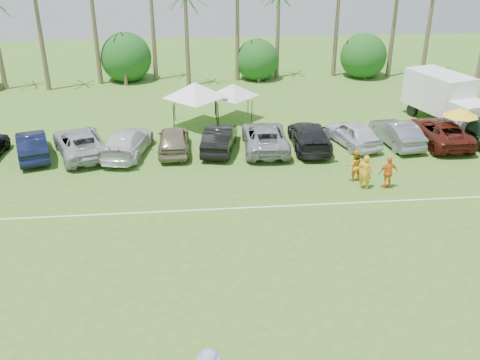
{
  "coord_description": "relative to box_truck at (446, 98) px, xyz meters",
  "views": [
    {
      "loc": [
        -0.39,
        -9.72,
        12.91
      ],
      "look_at": [
        1.93,
        13.96,
        1.6
      ],
      "focal_mm": 40.0,
      "sensor_mm": 36.0,
      "label": 1
    }
  ],
  "objects": [
    {
      "name": "field_lines",
      "position": [
        -17.83,
        -17.58,
        -1.84
      ],
      "size": [
        80.0,
        12.1,
        0.01
      ],
      "color": "white",
      "rests_on": "ground"
    },
    {
      "name": "bush_tree_1",
      "position": [
        -23.83,
        13.42,
        -0.05
      ],
      "size": [
        4.0,
        4.0,
        4.0
      ],
      "color": "brown",
      "rests_on": "ground"
    },
    {
      "name": "bush_tree_2",
      "position": [
        -11.83,
        13.42,
        -0.05
      ],
      "size": [
        4.0,
        4.0,
        4.0
      ],
      "color": "brown",
      "rests_on": "ground"
    },
    {
      "name": "bush_tree_3",
      "position": [
        -1.83,
        13.42,
        -0.05
      ],
      "size": [
        4.0,
        4.0,
        4.0
      ],
      "color": "brown",
      "rests_on": "ground"
    },
    {
      "name": "sideline_player_a",
      "position": [
        -8.97,
        -9.97,
        -0.87
      ],
      "size": [
        0.84,
        0.71,
        1.95
      ],
      "primitive_type": "imported",
      "rotation": [
        0.0,
        0.0,
        2.74
      ],
      "color": "orange",
      "rests_on": "ground"
    },
    {
      "name": "sideline_player_b",
      "position": [
        -9.23,
        -8.87,
        -0.95
      ],
      "size": [
        0.91,
        0.73,
        1.79
      ],
      "primitive_type": "imported",
      "rotation": [
        0.0,
        0.0,
        3.2
      ],
      "color": "orange",
      "rests_on": "ground"
    },
    {
      "name": "sideline_player_c",
      "position": [
        -7.7,
        -10.04,
        -0.92
      ],
      "size": [
        1.12,
        0.56,
        1.84
      ],
      "primitive_type": "imported",
      "rotation": [
        0.0,
        0.0,
        3.25
      ],
      "color": "orange",
      "rests_on": "ground"
    },
    {
      "name": "box_truck",
      "position": [
        0.0,
        0.0,
        0.0
      ],
      "size": [
        4.28,
        7.12,
        3.45
      ],
      "rotation": [
        0.0,
        0.0,
        0.28
      ],
      "color": "white",
      "rests_on": "ground"
    },
    {
      "name": "canopy_tent_left",
      "position": [
        -17.82,
        0.88,
        1.37
      ],
      "size": [
        4.63,
        4.63,
        3.75
      ],
      "color": "black",
      "rests_on": "ground"
    },
    {
      "name": "canopy_tent_right",
      "position": [
        -15.07,
        2.17,
        0.85
      ],
      "size": [
        3.88,
        3.88,
        3.15
      ],
      "color": "black",
      "rests_on": "ground"
    },
    {
      "name": "market_umbrella",
      "position": [
        -1.07,
        -4.34,
        0.41
      ],
      "size": [
        2.25,
        2.25,
        2.51
      ],
      "color": "black",
      "rests_on": "ground"
    },
    {
      "name": "parked_car_1",
      "position": [
        -27.95,
        -3.74,
        -1.03
      ],
      "size": [
        3.1,
        5.21,
        1.62
      ],
      "primitive_type": "imported",
      "rotation": [
        0.0,
        0.0,
        3.44
      ],
      "color": "black",
      "rests_on": "ground"
    },
    {
      "name": "parked_car_2",
      "position": [
        -25.07,
        -3.62,
        -1.03
      ],
      "size": [
        4.56,
        6.41,
        1.62
      ],
      "primitive_type": "imported",
      "rotation": [
        0.0,
        0.0,
        3.5
      ],
      "color": "#A4A5AB",
      "rests_on": "ground"
    },
    {
      "name": "parked_car_3",
      "position": [
        -22.19,
        -3.83,
        -1.03
      ],
      "size": [
        3.27,
        5.91,
        1.62
      ],
      "primitive_type": "imported",
      "rotation": [
        0.0,
        0.0,
        2.95
      ],
      "color": "silver",
      "rests_on": "ground"
    },
    {
      "name": "parked_car_4",
      "position": [
        -19.31,
        -3.71,
        -1.03
      ],
      "size": [
        1.93,
        4.77,
        1.62
      ],
      "primitive_type": "imported",
      "rotation": [
        0.0,
        0.0,
        3.14
      ],
      "color": "#7E7056",
      "rests_on": "ground"
    },
    {
      "name": "parked_car_5",
      "position": [
        -16.42,
        -3.7,
        -1.03
      ],
      "size": [
        2.71,
        5.17,
        1.62
      ],
      "primitive_type": "imported",
      "rotation": [
        0.0,
        0.0,
        2.93
      ],
      "color": "black",
      "rests_on": "ground"
    },
    {
      "name": "parked_car_6",
      "position": [
        -13.54,
        -3.76,
        -1.03
      ],
      "size": [
        2.93,
        5.94,
        1.62
      ],
      "primitive_type": "imported",
      "rotation": [
        0.0,
        0.0,
        3.1
      ],
      "color": "gray",
      "rests_on": "ground"
    },
    {
      "name": "parked_car_7",
      "position": [
        -10.66,
        -3.82,
        -1.03
      ],
      "size": [
        2.51,
        5.68,
        1.62
      ],
      "primitive_type": "imported",
      "rotation": [
        0.0,
        0.0,
        3.1
      ],
      "color": "black",
      "rests_on": "ground"
    },
    {
      "name": "parked_car_8",
      "position": [
        -7.78,
        -3.64,
        -1.03
      ],
      "size": [
        3.13,
        5.1,
        1.62
      ],
      "primitive_type": "imported",
      "rotation": [
        0.0,
        0.0,
        3.42
      ],
      "color": "silver",
      "rests_on": "ground"
    },
    {
      "name": "parked_car_9",
      "position": [
        -4.9,
        -3.79,
        -1.03
      ],
      "size": [
        2.28,
        5.09,
        1.62
      ],
      "primitive_type": "imported",
      "rotation": [
        0.0,
        0.0,
        3.26
      ],
      "color": "slate",
      "rests_on": "ground"
    },
    {
      "name": "parked_car_10",
      "position": [
        -2.02,
        -3.91,
        -1.03
      ],
      "size": [
        2.77,
        5.87,
        1.62
      ],
      "primitive_type": "imported",
      "rotation": [
        0.0,
        0.0,
        3.13
      ],
      "color": "#4F180F",
      "rests_on": "ground"
    }
  ]
}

